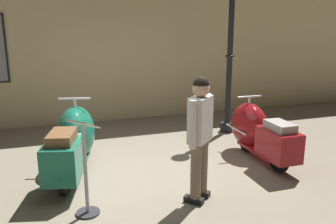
# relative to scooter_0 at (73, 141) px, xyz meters

# --- Properties ---
(ground_plane) EXTENTS (60.00, 60.00, 0.00)m
(ground_plane) POSITION_rel_scooter_0_xyz_m (1.05, -0.55, -0.49)
(ground_plane) COLOR gray
(showroom_back_wall) EXTENTS (18.00, 0.63, 3.40)m
(showroom_back_wall) POSITION_rel_scooter_0_xyz_m (0.87, 2.86, 1.21)
(showroom_back_wall) COLOR #CCB784
(showroom_back_wall) RESTS_ON ground
(scooter_0) EXTENTS (0.92, 1.83, 1.07)m
(scooter_0) POSITION_rel_scooter_0_xyz_m (0.00, 0.00, 0.00)
(scooter_0) COLOR black
(scooter_0) RESTS_ON ground
(scooter_1) EXTENTS (0.52, 1.62, 0.99)m
(scooter_1) POSITION_rel_scooter_0_xyz_m (2.91, -0.32, -0.04)
(scooter_1) COLOR black
(scooter_1) RESTS_ON ground
(lamppost) EXTENTS (0.30, 0.30, 2.96)m
(lamppost) POSITION_rel_scooter_0_xyz_m (3.14, 1.15, 1.20)
(lamppost) COLOR black
(lamppost) RESTS_ON ground
(visitor_1) EXTENTS (0.41, 0.40, 1.57)m
(visitor_1) POSITION_rel_scooter_0_xyz_m (1.42, -1.38, 0.42)
(visitor_1) COLOR black
(visitor_1) RESTS_ON ground
(info_stanchion) EXTENTS (0.38, 0.39, 1.15)m
(info_stanchion) POSITION_rel_scooter_0_xyz_m (0.06, -1.29, -0.01)
(info_stanchion) COLOR #333338
(info_stanchion) RESTS_ON ground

